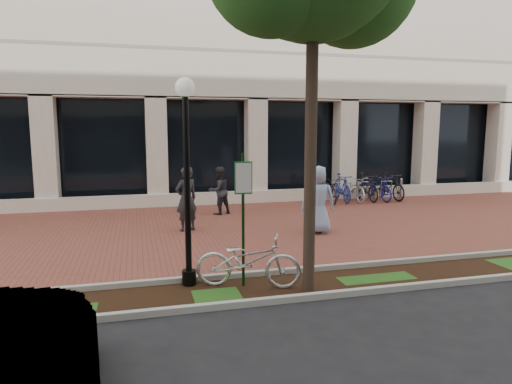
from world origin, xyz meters
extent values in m
plane|color=black|center=(0.00, 0.00, 0.00)|extent=(120.00, 120.00, 0.00)
cube|color=brown|center=(0.00, 0.00, 0.01)|extent=(40.00, 9.00, 0.01)
cube|color=black|center=(0.00, -5.25, 0.01)|extent=(40.00, 1.50, 0.01)
cube|color=#A8A89F|center=(0.00, -4.50, 0.06)|extent=(40.00, 0.12, 0.12)
cube|color=#A8A89F|center=(0.00, -6.00, 0.06)|extent=(40.00, 0.12, 0.12)
cube|color=black|center=(0.00, 5.60, 2.10)|extent=(40.00, 0.15, 4.20)
cube|color=beige|center=(0.00, 4.50, 0.25)|extent=(40.00, 0.25, 0.50)
cube|color=beige|center=(0.00, 4.90, 2.10)|extent=(0.80, 0.80, 4.20)
cube|color=#133414|center=(-0.85, -4.98, 1.30)|extent=(0.05, 0.05, 2.60)
cube|color=#19672C|center=(-0.85, -5.01, 2.13)|extent=(0.34, 0.02, 0.62)
cube|color=silver|center=(-0.85, -5.03, 2.13)|extent=(0.30, 0.01, 0.56)
cylinder|color=black|center=(-1.87, -4.66, 0.15)|extent=(0.28, 0.28, 0.30)
cylinder|color=black|center=(-1.87, -4.66, 1.83)|extent=(0.12, 0.12, 3.67)
sphere|color=silver|center=(-1.87, -4.66, 3.81)|extent=(0.36, 0.36, 0.36)
cylinder|color=#453427|center=(0.29, -5.52, 2.27)|extent=(0.22, 0.22, 4.54)
imported|color=silver|center=(-0.78, -5.08, 0.53)|extent=(2.15, 1.38, 1.07)
imported|color=#25262A|center=(-1.39, 0.09, 0.97)|extent=(0.83, 0.71, 1.94)
imported|color=#27272B|center=(0.00, 2.39, 0.85)|extent=(1.02, 0.93, 1.70)
imported|color=#8AA2CE|center=(2.27, -1.19, 0.99)|extent=(1.12, 0.91, 1.98)
cylinder|color=#B6B7BB|center=(8.27, 4.00, 0.39)|extent=(0.11, 0.11, 0.78)
sphere|color=#B6B7BB|center=(8.27, 4.00, 0.83)|extent=(0.12, 0.12, 0.12)
imported|color=black|center=(4.82, 3.77, 0.53)|extent=(0.92, 2.07, 1.05)
imported|color=navy|center=(5.37, 3.77, 0.58)|extent=(0.67, 1.97, 1.17)
imported|color=#B1B2B6|center=(5.92, 3.77, 0.53)|extent=(0.72, 2.01, 1.05)
imported|color=black|center=(6.47, 3.77, 0.58)|extent=(0.63, 1.96, 1.17)
imported|color=navy|center=(7.02, 3.77, 0.53)|extent=(0.88, 2.05, 1.05)
imported|color=black|center=(7.57, 3.77, 0.58)|extent=(0.82, 2.00, 1.17)
cylinder|color=#B6B7BB|center=(6.19, 3.77, 0.40)|extent=(0.04, 0.04, 0.80)
camera|label=1|loc=(-2.79, -13.32, 3.09)|focal=32.00mm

